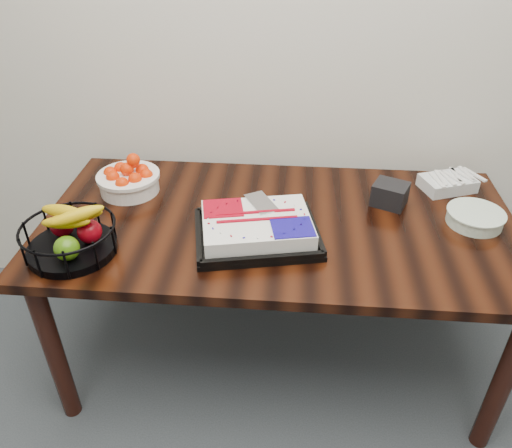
# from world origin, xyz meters

# --- Properties ---
(table) EXTENTS (1.80, 0.90, 0.75)m
(table) POSITION_xyz_m (0.00, 2.00, 0.66)
(table) COLOR black
(table) RESTS_ON ground
(cake_tray) EXTENTS (0.50, 0.42, 0.09)m
(cake_tray) POSITION_xyz_m (-0.07, 1.88, 0.79)
(cake_tray) COLOR black
(cake_tray) RESTS_ON table
(tangerine_bowl) EXTENTS (0.26, 0.26, 0.16)m
(tangerine_bowl) POSITION_xyz_m (-0.63, 2.17, 0.82)
(tangerine_bowl) COLOR white
(tangerine_bowl) RESTS_ON table
(fruit_basket) EXTENTS (0.32, 0.32, 0.17)m
(fruit_basket) POSITION_xyz_m (-0.70, 1.74, 0.82)
(fruit_basket) COLOR black
(fruit_basket) RESTS_ON table
(plate_stack) EXTENTS (0.21, 0.21, 0.05)m
(plate_stack) POSITION_xyz_m (0.73, 2.04, 0.78)
(plate_stack) COLOR white
(plate_stack) RESTS_ON table
(fork_bag) EXTENTS (0.25, 0.20, 0.06)m
(fork_bag) POSITION_xyz_m (0.69, 2.30, 0.78)
(fork_bag) COLOR silver
(fork_bag) RESTS_ON table
(napkin_box) EXTENTS (0.16, 0.15, 0.09)m
(napkin_box) POSITION_xyz_m (0.43, 2.15, 0.80)
(napkin_box) COLOR black
(napkin_box) RESTS_ON table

